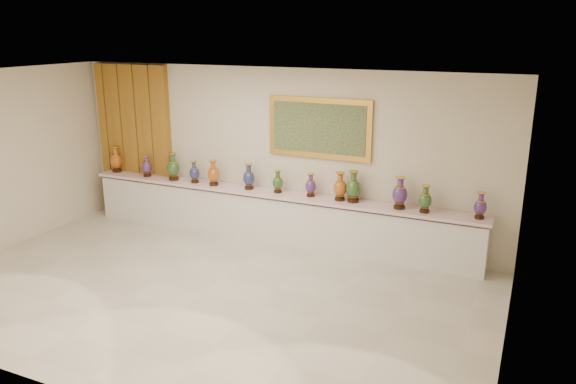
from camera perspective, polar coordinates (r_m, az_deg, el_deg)
name	(u,v)px	position (r m, az deg, el deg)	size (l,w,h in m)	color
ground	(203,293)	(8.20, -8.62, -10.09)	(8.00, 8.00, 0.00)	beige
room	(161,140)	(10.94, -12.77, 5.18)	(8.00, 8.00, 8.00)	beige
counter	(272,217)	(9.86, -1.60, -2.55)	(7.28, 0.48, 0.90)	white
vase_0	(116,160)	(11.53, -17.06, 3.08)	(0.26, 0.26, 0.50)	black
vase_1	(147,167)	(11.01, -14.16, 2.47)	(0.21, 0.21, 0.41)	black
vase_2	(173,168)	(10.63, -11.58, 2.42)	(0.30, 0.30, 0.51)	black
vase_3	(195,173)	(10.39, -9.48, 1.92)	(0.22, 0.22, 0.40)	black
vase_4	(214,174)	(10.15, -7.57, 1.81)	(0.27, 0.27, 0.46)	black
vase_5	(249,178)	(9.85, -4.00, 1.46)	(0.25, 0.25, 0.45)	black
vase_6	(278,183)	(9.62, -1.05, 0.96)	(0.23, 0.23, 0.39)	black
vase_7	(311,186)	(9.41, 2.33, 0.61)	(0.24, 0.24, 0.40)	black
vase_8	(340,188)	(9.21, 5.31, 0.43)	(0.22, 0.22, 0.48)	black
vase_9	(353,188)	(9.14, 6.66, 0.39)	(0.28, 0.28, 0.52)	black
vase_10	(400,194)	(8.92, 11.30, -0.24)	(0.26, 0.26, 0.51)	black
vase_11	(425,200)	(8.82, 13.77, -0.83)	(0.26, 0.26, 0.43)	black
vase_12	(480,207)	(8.77, 18.95, -1.43)	(0.25, 0.25, 0.40)	black
label_card	(185,183)	(10.44, -10.41, 0.93)	(0.10, 0.06, 0.00)	white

